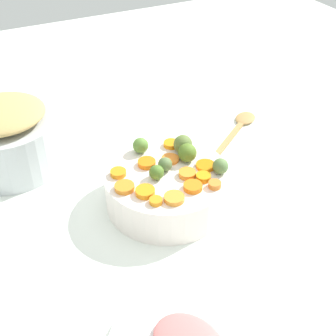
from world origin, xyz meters
name	(u,v)px	position (x,y,z in m)	size (l,w,h in m)	color
tabletop	(173,214)	(0.00, 0.00, 0.01)	(2.40, 2.40, 0.02)	white
serving_bowl_carrots	(168,187)	(0.00, -0.03, 0.06)	(0.25, 0.25, 0.08)	white
metal_pot	(9,144)	(0.26, -0.30, 0.08)	(0.23, 0.23, 0.12)	#B5BCBE
stuffing_mound	(1,114)	(0.26, -0.30, 0.16)	(0.19, 0.19, 0.04)	tan
carrot_slice_0	(147,163)	(0.03, -0.07, 0.10)	(0.04, 0.04, 0.01)	orange
carrot_slice_1	(124,187)	(0.10, -0.02, 0.10)	(0.04, 0.04, 0.01)	orange
carrot_slice_2	(156,201)	(0.06, 0.05, 0.10)	(0.02, 0.02, 0.01)	orange
carrot_slice_3	(170,159)	(-0.02, -0.06, 0.10)	(0.04, 0.04, 0.01)	orange
carrot_slice_4	(193,187)	(-0.02, 0.04, 0.10)	(0.04, 0.04, 0.01)	orange
carrot_slice_5	(145,192)	(0.07, 0.01, 0.10)	(0.04, 0.04, 0.01)	orange
carrot_slice_6	(205,166)	(-0.08, -0.01, 0.10)	(0.04, 0.04, 0.01)	orange
carrot_slice_7	(118,173)	(0.09, -0.06, 0.10)	(0.03, 0.03, 0.01)	orange
carrot_slice_8	(203,177)	(-0.05, 0.02, 0.10)	(0.03, 0.03, 0.01)	orange
carrot_slice_9	(215,185)	(-0.06, 0.05, 0.10)	(0.02, 0.02, 0.01)	orange
carrot_slice_10	(186,173)	(-0.03, 0.00, 0.10)	(0.03, 0.03, 0.01)	orange
carrot_slice_11	(174,198)	(0.03, 0.05, 0.10)	(0.04, 0.04, 0.01)	orange
carrot_slice_12	(171,144)	(-0.05, -0.11, 0.10)	(0.03, 0.03, 0.01)	orange
brussels_sprout_0	(183,144)	(-0.06, -0.08, 0.12)	(0.04, 0.04, 0.04)	#586E33
brussels_sprout_1	(141,145)	(0.02, -0.12, 0.12)	(0.03, 0.03, 0.03)	#588234
brussels_sprout_2	(167,164)	(0.00, -0.04, 0.11)	(0.03, 0.03, 0.03)	#56703E
brussels_sprout_3	(187,153)	(-0.06, -0.05, 0.12)	(0.04, 0.04, 0.04)	#517023
brussels_sprout_4	(157,172)	(0.03, -0.02, 0.11)	(0.03, 0.03, 0.03)	#4B7228
brussels_sprout_5	(220,166)	(-0.09, 0.02, 0.11)	(0.03, 0.03, 0.03)	#57753F
wooden_spoon	(239,127)	(-0.30, -0.21, 0.03)	(0.24, 0.18, 0.01)	#AE834B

